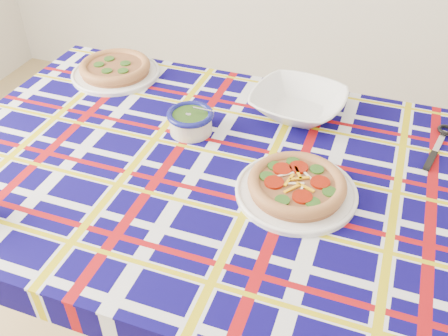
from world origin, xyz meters
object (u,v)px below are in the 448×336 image
(main_focaccia_plate, at_px, (297,185))
(pesto_bowl, at_px, (191,120))
(dining_table, at_px, (231,191))
(serving_bowl, at_px, (298,103))

(main_focaccia_plate, relative_size, pesto_bowl, 2.31)
(dining_table, bearing_deg, serving_bowl, 73.31)
(dining_table, relative_size, pesto_bowl, 11.98)
(dining_table, relative_size, serving_bowl, 5.80)
(main_focaccia_plate, bearing_deg, dining_table, 167.44)
(dining_table, height_order, serving_bowl, serving_bowl)
(main_focaccia_plate, distance_m, pesto_bowl, 0.39)
(main_focaccia_plate, height_order, pesto_bowl, pesto_bowl)
(dining_table, distance_m, main_focaccia_plate, 0.22)
(pesto_bowl, bearing_deg, dining_table, -37.71)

